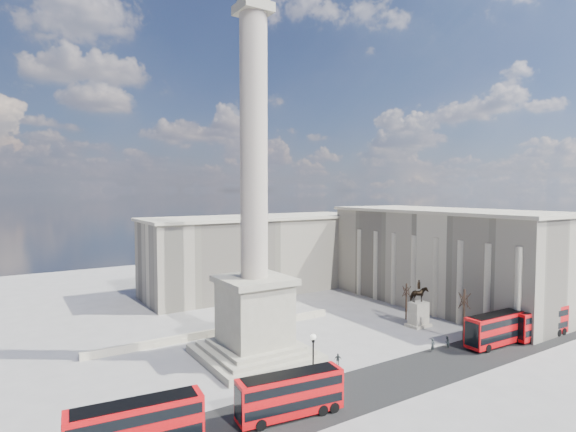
# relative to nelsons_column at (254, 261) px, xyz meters

# --- Properties ---
(ground) EXTENTS (180.00, 180.00, 0.00)m
(ground) POSITION_rel_nelsons_column_xyz_m (0.00, -5.00, -12.92)
(ground) COLOR gray
(ground) RESTS_ON ground
(asphalt_road) EXTENTS (120.00, 9.00, 0.01)m
(asphalt_road) POSITION_rel_nelsons_column_xyz_m (5.00, -15.00, -12.91)
(asphalt_road) COLOR black
(asphalt_road) RESTS_ON ground
(nelsons_column) EXTENTS (14.00, 14.00, 49.85)m
(nelsons_column) POSITION_rel_nelsons_column_xyz_m (0.00, 0.00, 0.00)
(nelsons_column) COLOR #A7A18B
(nelsons_column) RESTS_ON ground
(balustrade_wall) EXTENTS (40.00, 0.60, 1.10)m
(balustrade_wall) POSITION_rel_nelsons_column_xyz_m (0.00, 11.00, -12.37)
(balustrade_wall) COLOR beige
(balustrade_wall) RESTS_ON ground
(building_east) EXTENTS (19.00, 46.00, 18.60)m
(building_east) POSITION_rel_nelsons_column_xyz_m (45.00, 5.00, -3.59)
(building_east) COLOR #B9AF97
(building_east) RESTS_ON ground
(building_northeast) EXTENTS (51.00, 17.00, 16.60)m
(building_northeast) POSITION_rel_nelsons_column_xyz_m (20.00, 35.00, -4.59)
(building_northeast) COLOR #B9AF97
(building_northeast) RESTS_ON ground
(red_bus_a) EXTENTS (11.35, 3.74, 4.52)m
(red_bus_a) POSITION_rel_nelsons_column_xyz_m (-18.81, -14.17, -10.55)
(red_bus_a) COLOR red
(red_bus_a) RESTS_ON ground
(red_bus_b) EXTENTS (11.00, 3.82, 4.37)m
(red_bus_b) POSITION_rel_nelsons_column_xyz_m (-4.48, -15.89, -10.63)
(red_bus_b) COLOR red
(red_bus_b) RESTS_ON ground
(red_bus_c) EXTENTS (11.51, 3.05, 4.63)m
(red_bus_c) POSITION_rel_nelsons_column_xyz_m (31.75, -14.64, -10.49)
(red_bus_c) COLOR red
(red_bus_c) RESTS_ON ground
(red_bus_d) EXTENTS (11.34, 3.15, 4.55)m
(red_bus_d) POSITION_rel_nelsons_column_xyz_m (40.16, -16.06, -10.53)
(red_bus_d) COLOR red
(red_bus_d) RESTS_ON ground
(victorian_lamp) EXTENTS (0.62, 0.62, 7.19)m
(victorian_lamp) POSITION_rel_nelsons_column_xyz_m (-0.70, -14.35, -8.68)
(victorian_lamp) COLOR black
(victorian_lamp) RESTS_ON ground
(equestrian_statue) EXTENTS (3.65, 2.74, 7.70)m
(equestrian_statue) POSITION_rel_nelsons_column_xyz_m (29.12, -2.36, -10.27)
(equestrian_statue) COLOR beige
(equestrian_statue) RESTS_ON ground
(bare_tree_near) EXTENTS (1.86, 1.86, 8.15)m
(bare_tree_near) POSITION_rel_nelsons_column_xyz_m (29.10, -10.92, -6.50)
(bare_tree_near) COLOR #332319
(bare_tree_near) RESTS_ON ground
(bare_tree_mid) EXTENTS (1.73, 1.73, 6.56)m
(bare_tree_mid) POSITION_rel_nelsons_column_xyz_m (30.44, 1.51, -7.75)
(bare_tree_mid) COLOR #332319
(bare_tree_mid) RESTS_ON ground
(bare_tree_far) EXTENTS (1.71, 1.71, 6.99)m
(bare_tree_far) POSITION_rel_nelsons_column_xyz_m (41.42, 1.67, -7.41)
(bare_tree_far) COLOR #332319
(bare_tree_far) RESTS_ON ground
(pedestrian_walking) EXTENTS (0.70, 0.48, 1.85)m
(pedestrian_walking) POSITION_rel_nelsons_column_xyz_m (21.60, -11.50, -11.99)
(pedestrian_walking) COLOR #24292A
(pedestrian_walking) RESTS_ON ground
(pedestrian_standing) EXTENTS (1.01, 0.92, 1.68)m
(pedestrian_standing) POSITION_rel_nelsons_column_xyz_m (24.63, -11.50, -12.08)
(pedestrian_standing) COLOR #24292A
(pedestrian_standing) RESTS_ON ground
(pedestrian_crossing) EXTENTS (0.94, 0.84, 1.53)m
(pedestrian_crossing) POSITION_rel_nelsons_column_xyz_m (7.65, -8.15, -12.15)
(pedestrian_crossing) COLOR #24292A
(pedestrian_crossing) RESTS_ON ground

